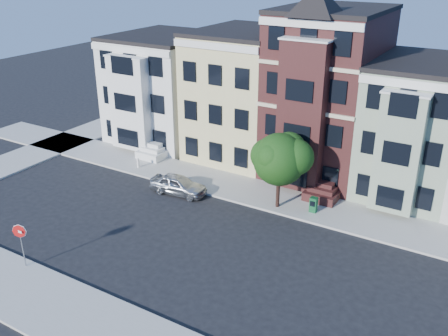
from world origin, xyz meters
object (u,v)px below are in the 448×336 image
Objects in this scene: newspaper_box at (314,205)px; stop_sign at (22,243)px; fire_hydrant at (138,164)px; street_tree at (279,163)px; parked_car at (178,185)px.

newspaper_box is 0.35× the size of stop_sign.
street_tree is at bearing -1.45° from fire_hydrant.
street_tree reaches higher than fire_hydrant.
stop_sign reaches higher than parked_car.
newspaper_box is at bearing 12.91° from street_tree.
parked_car is 11.84m from stop_sign.
fire_hydrant is at bearing 102.16° from stop_sign.
parked_car reaches higher than fire_hydrant.
parked_car reaches higher than newspaper_box.
newspaper_box is at bearing -82.64° from parked_car.
street_tree reaches higher than stop_sign.
newspaper_box is (2.33, 0.53, -2.65)m from street_tree.
newspaper_box is 17.72m from stop_sign.
parked_car is (-6.97, -1.60, -2.61)m from street_tree.
newspaper_box is (9.30, 2.14, -0.04)m from parked_car.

